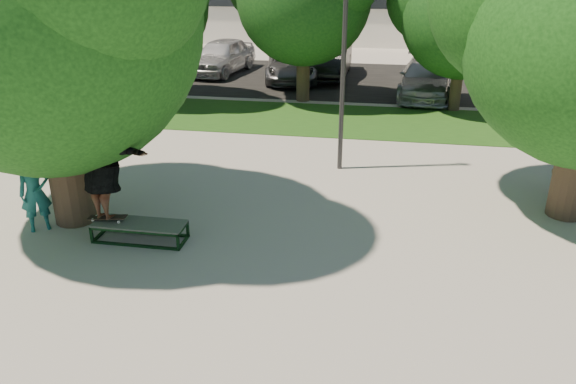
% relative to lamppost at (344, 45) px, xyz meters
% --- Properties ---
extents(ground, '(120.00, 120.00, 0.00)m').
position_rel_lamppost_xyz_m(ground, '(-1.00, -5.00, -3.15)').
color(ground, '#A9A29C').
rests_on(ground, ground).
extents(grass_strip, '(30.00, 4.00, 0.02)m').
position_rel_lamppost_xyz_m(grass_strip, '(0.00, 4.50, -3.14)').
color(grass_strip, '#1E4915').
rests_on(grass_strip, ground).
extents(asphalt_strip, '(40.00, 8.00, 0.01)m').
position_rel_lamppost_xyz_m(asphalt_strip, '(-1.00, 11.00, -3.15)').
color(asphalt_strip, black).
rests_on(asphalt_strip, ground).
extents(bg_tree_right, '(5.04, 4.31, 5.43)m').
position_rel_lamppost_xyz_m(bg_tree_right, '(3.43, 6.57, 0.34)').
color(bg_tree_right, '#38281E').
rests_on(bg_tree_right, ground).
extents(lamppost, '(0.25, 0.15, 6.11)m').
position_rel_lamppost_xyz_m(lamppost, '(0.00, 0.00, 0.00)').
color(lamppost, '#2D2D30').
rests_on(lamppost, ground).
extents(grind_box, '(1.80, 0.60, 0.38)m').
position_rel_lamppost_xyz_m(grind_box, '(-3.50, -4.62, -2.96)').
color(grind_box, black).
rests_on(grind_box, ground).
extents(skater_rig, '(2.40, 1.11, 1.96)m').
position_rel_lamppost_xyz_m(skater_rig, '(-4.15, -4.62, -1.76)').
color(skater_rig, white).
rests_on(skater_rig, grind_box).
extents(bystander, '(0.70, 0.66, 1.61)m').
position_rel_lamppost_xyz_m(bystander, '(-5.69, -4.52, -2.34)').
color(bystander, '#185E5C').
rests_on(bystander, ground).
extents(car_silver_a, '(2.55, 4.84, 1.57)m').
position_rel_lamppost_xyz_m(car_silver_a, '(-6.45, 11.50, -2.37)').
color(car_silver_a, silver).
rests_on(car_silver_a, asphalt_strip).
extents(car_dark, '(1.74, 4.93, 1.62)m').
position_rel_lamppost_xyz_m(car_dark, '(-1.50, 11.50, -2.34)').
color(car_dark, black).
rests_on(car_dark, asphalt_strip).
extents(car_grey, '(2.81, 4.92, 1.29)m').
position_rel_lamppost_xyz_m(car_grey, '(-3.00, 10.48, -2.50)').
color(car_grey, slate).
rests_on(car_grey, asphalt_strip).
extents(car_silver_b, '(2.29, 4.90, 1.38)m').
position_rel_lamppost_xyz_m(car_silver_b, '(2.57, 8.50, -2.46)').
color(car_silver_b, '#9F9FA3').
rests_on(car_silver_b, asphalt_strip).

